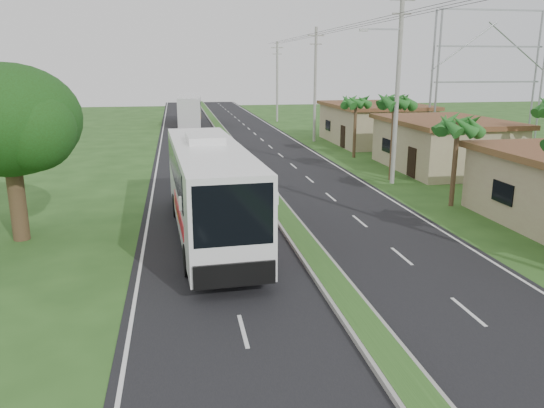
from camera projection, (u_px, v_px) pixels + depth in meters
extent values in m
plane|color=#274B1B|center=(360.00, 321.00, 15.76)|extent=(180.00, 180.00, 0.00)
cube|color=black|center=(258.00, 181.00, 34.81)|extent=(14.00, 160.00, 0.02)
cube|color=gray|center=(258.00, 180.00, 34.78)|extent=(1.20, 160.00, 0.17)
cube|color=#274B1B|center=(258.00, 179.00, 34.76)|extent=(0.95, 160.00, 0.02)
cube|color=silver|center=(154.00, 186.00, 33.66)|extent=(0.12, 160.00, 0.01)
cube|color=silver|center=(355.00, 178.00, 35.96)|extent=(0.12, 160.00, 0.01)
cube|color=tan|center=(443.00, 146.00, 38.69)|extent=(7.00, 10.00, 3.35)
cube|color=brown|center=(445.00, 121.00, 38.23)|extent=(7.60, 10.60, 0.32)
cube|color=tan|center=(374.00, 125.00, 52.00)|extent=(8.00, 11.00, 3.50)
cube|color=brown|center=(375.00, 105.00, 51.52)|extent=(8.60, 11.60, 0.32)
cylinder|color=#473321|center=(455.00, 164.00, 28.22)|extent=(0.26, 0.26, 4.60)
cylinder|color=#473321|center=(393.00, 139.00, 34.68)|extent=(0.26, 0.26, 5.40)
cylinder|color=#473321|center=(355.00, 128.00, 43.42)|extent=(0.26, 0.26, 4.80)
cylinder|color=#473321|center=(17.00, 195.00, 22.72)|extent=(0.70, 0.70, 4.00)
ellipsoid|color=#1B3A0F|center=(7.00, 120.00, 21.91)|extent=(6.00, 6.00, 4.68)
sphere|color=#1B3A0F|center=(33.00, 129.00, 21.24)|extent=(3.40, 3.40, 3.40)
cylinder|color=gray|center=(397.00, 89.00, 32.85)|extent=(0.28, 0.28, 12.00)
cube|color=gray|center=(402.00, 14.00, 31.74)|extent=(1.20, 0.10, 0.10)
cube|color=gray|center=(382.00, 29.00, 31.76)|extent=(2.40, 0.10, 0.10)
cylinder|color=gray|center=(315.00, 86.00, 52.02)|extent=(0.28, 0.28, 11.00)
cube|color=gray|center=(316.00, 35.00, 50.83)|extent=(1.60, 0.12, 0.12)
cube|color=gray|center=(316.00, 44.00, 51.03)|extent=(1.20, 0.10, 0.10)
cylinder|color=gray|center=(277.00, 82.00, 71.13)|extent=(0.28, 0.28, 10.50)
cube|color=gray|center=(277.00, 48.00, 70.00)|extent=(1.60, 0.12, 0.12)
cube|color=gray|center=(277.00, 54.00, 70.20)|extent=(1.20, 0.10, 0.10)
cylinder|color=gray|center=(437.00, 82.00, 45.26)|extent=(0.18, 0.18, 12.00)
cylinder|color=gray|center=(542.00, 82.00, 46.97)|extent=(0.18, 0.18, 12.00)
cylinder|color=gray|center=(432.00, 82.00, 46.21)|extent=(0.18, 0.18, 12.00)
cylinder|color=gray|center=(534.00, 81.00, 47.92)|extent=(0.18, 0.18, 12.00)
cube|color=gray|center=(487.00, 82.00, 46.59)|extent=(10.00, 0.14, 0.14)
cube|color=gray|center=(491.00, 46.00, 45.83)|extent=(10.00, 0.14, 0.14)
cube|color=gray|center=(494.00, 10.00, 45.07)|extent=(10.00, 0.14, 0.14)
cube|color=white|center=(209.00, 187.00, 22.99)|extent=(3.49, 13.71, 3.57)
cube|color=black|center=(207.00, 166.00, 23.43)|extent=(3.41, 11.00, 1.43)
cube|color=black|center=(233.00, 215.00, 16.50)|extent=(2.55, 0.26, 2.00)
cube|color=red|center=(213.00, 210.00, 21.89)|extent=(3.17, 6.02, 0.62)
cube|color=#FFA215|center=(209.00, 207.00, 23.57)|extent=(3.04, 3.53, 0.28)
cube|color=white|center=(205.00, 138.00, 23.78)|extent=(1.72, 2.79, 0.32)
cylinder|color=black|center=(189.00, 260.00, 19.09)|extent=(0.42, 1.19, 1.18)
cylinder|color=black|center=(258.00, 255.00, 19.65)|extent=(0.42, 1.19, 1.18)
cylinder|color=black|center=(177.00, 205.00, 26.56)|extent=(0.42, 1.19, 1.18)
cylinder|color=black|center=(227.00, 203.00, 27.12)|extent=(0.42, 1.19, 1.18)
cube|color=silver|center=(190.00, 109.00, 68.64)|extent=(3.34, 12.57, 3.46)
cube|color=black|center=(190.00, 101.00, 68.89)|extent=(3.22, 9.33, 1.18)
cube|color=orange|center=(190.00, 115.00, 67.76)|extent=(3.06, 6.09, 0.38)
cylinder|color=black|center=(180.00, 124.00, 63.90)|extent=(0.38, 1.05, 1.04)
cylinder|color=black|center=(199.00, 124.00, 64.20)|extent=(0.38, 1.05, 1.04)
cylinder|color=black|center=(182.00, 117.00, 73.25)|extent=(0.38, 1.05, 1.04)
cylinder|color=black|center=(200.00, 117.00, 73.55)|extent=(0.38, 1.05, 1.04)
imported|color=black|center=(242.00, 204.00, 26.89)|extent=(1.99, 0.65, 1.18)
imported|color=maroon|center=(242.00, 189.00, 26.70)|extent=(0.59, 0.40, 1.58)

